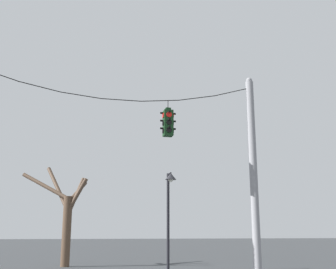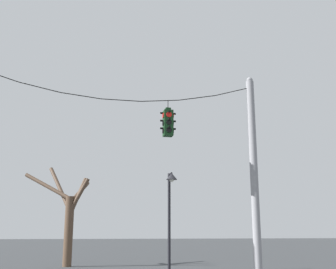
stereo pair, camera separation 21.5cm
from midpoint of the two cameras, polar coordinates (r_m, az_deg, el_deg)
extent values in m
cylinder|color=gray|center=(16.06, 11.13, -5.35)|extent=(0.29, 0.29, 7.32)
sphere|color=gray|center=(16.95, 10.57, 7.19)|extent=(0.24, 0.24, 0.24)
cylinder|color=black|center=(15.44, -17.39, 6.20)|extent=(1.44, 0.03, 0.31)
cylinder|color=black|center=(15.31, -12.09, 5.22)|extent=(1.43, 0.03, 0.17)
cylinder|color=black|center=(15.36, -6.74, 4.68)|extent=(1.43, 0.03, 0.03)
cylinder|color=black|center=(15.58, -1.49, 4.60)|extent=(1.43, 0.03, 0.17)
cylinder|color=black|center=(15.97, 3.58, 4.97)|extent=(1.44, 0.03, 0.31)
cylinder|color=black|center=(16.52, 8.35, 5.74)|extent=(1.44, 0.03, 0.45)
cube|color=#143819|center=(15.40, -0.40, 1.52)|extent=(0.34, 0.34, 0.96)
cube|color=#143819|center=(15.54, -0.40, 3.41)|extent=(0.19, 0.19, 0.10)
cylinder|color=black|center=(15.60, -0.40, 4.08)|extent=(0.02, 0.02, 0.28)
cylinder|color=red|center=(15.30, -0.25, 2.74)|extent=(0.20, 0.03, 0.20)
cylinder|color=black|center=(15.28, -0.21, 3.11)|extent=(0.07, 0.12, 0.07)
cylinder|color=black|center=(15.22, -0.25, 1.69)|extent=(0.20, 0.03, 0.20)
cylinder|color=black|center=(15.21, -0.22, 2.06)|extent=(0.07, 0.12, 0.07)
cylinder|color=black|center=(15.15, -0.25, 0.64)|extent=(0.20, 0.03, 0.20)
cylinder|color=black|center=(15.13, -0.22, 1.01)|extent=(0.07, 0.12, 0.07)
cylinder|color=red|center=(15.65, -0.54, 2.37)|extent=(0.20, 0.03, 0.20)
cylinder|color=black|center=(15.72, -0.58, 2.65)|extent=(0.07, 0.12, 0.07)
cylinder|color=black|center=(15.57, -0.55, 1.35)|extent=(0.20, 0.03, 0.20)
cylinder|color=black|center=(15.64, -0.58, 1.63)|extent=(0.07, 0.12, 0.07)
cylinder|color=black|center=(15.50, -0.55, 0.32)|extent=(0.20, 0.03, 0.20)
cylinder|color=black|center=(15.57, -0.58, 0.60)|extent=(0.07, 0.12, 0.07)
cylinder|color=red|center=(15.44, -1.07, 2.59)|extent=(0.03, 0.20, 0.20)
cylinder|color=black|center=(15.45, -1.23, 2.92)|extent=(0.12, 0.07, 0.07)
cylinder|color=black|center=(15.36, -1.08, 1.56)|extent=(0.03, 0.20, 0.20)
cylinder|color=black|center=(15.38, -1.24, 1.89)|extent=(0.12, 0.07, 0.07)
cylinder|color=black|center=(15.29, -1.08, 0.51)|extent=(0.03, 0.20, 0.20)
cylinder|color=black|center=(15.30, -1.24, 0.85)|extent=(0.12, 0.07, 0.07)
cylinder|color=red|center=(15.51, 0.27, 2.51)|extent=(0.03, 0.20, 0.20)
cylinder|color=black|center=(15.55, 0.43, 2.82)|extent=(0.12, 0.07, 0.07)
cylinder|color=black|center=(15.44, 0.27, 1.48)|extent=(0.03, 0.20, 0.20)
cylinder|color=black|center=(15.47, 0.43, 1.79)|extent=(0.12, 0.07, 0.07)
cylinder|color=black|center=(15.37, 0.27, 0.44)|extent=(0.03, 0.20, 0.20)
cylinder|color=black|center=(15.40, 0.43, 0.76)|extent=(0.12, 0.07, 0.07)
cylinder|color=black|center=(18.00, -0.34, -11.67)|extent=(0.12, 0.12, 4.03)
cylinder|color=black|center=(17.91, -0.15, -5.35)|extent=(0.07, 0.51, 0.07)
cone|color=#232328|center=(17.65, 0.03, -5.68)|extent=(0.46, 0.46, 0.28)
sphere|color=silver|center=(17.63, 0.03, -6.13)|extent=(0.21, 0.21, 0.21)
cylinder|color=brown|center=(21.01, -13.87, -12.57)|extent=(0.41, 0.41, 3.26)
cylinder|color=brown|center=(21.55, -12.67, -8.23)|extent=(0.94, 1.18, 2.01)
cylinder|color=brown|center=(22.34, -12.46, -7.64)|extent=(1.05, 2.62, 1.41)
cylinder|color=brown|center=(20.84, -12.52, -8.05)|extent=(1.03, 0.71, 1.65)
cylinder|color=brown|center=(22.02, -14.98, -7.09)|extent=(1.33, 1.99, 2.39)
cylinder|color=brown|center=(21.85, -16.54, -6.75)|extent=(2.44, 1.57, 1.46)
camera|label=1|loc=(0.11, -90.40, 0.09)|focal=45.00mm
camera|label=2|loc=(0.11, 89.60, -0.09)|focal=45.00mm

